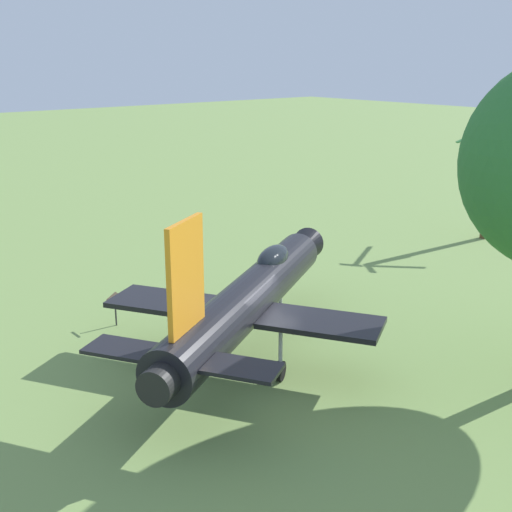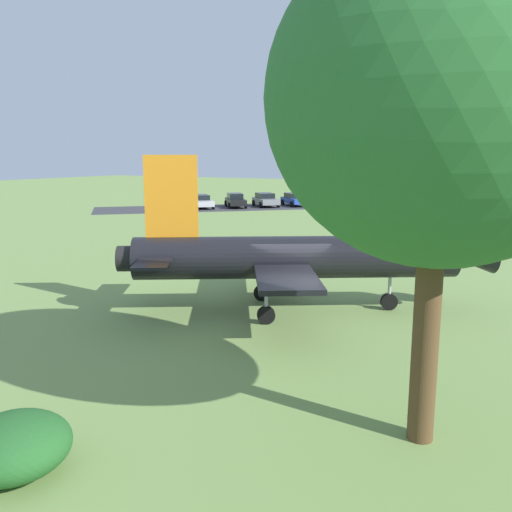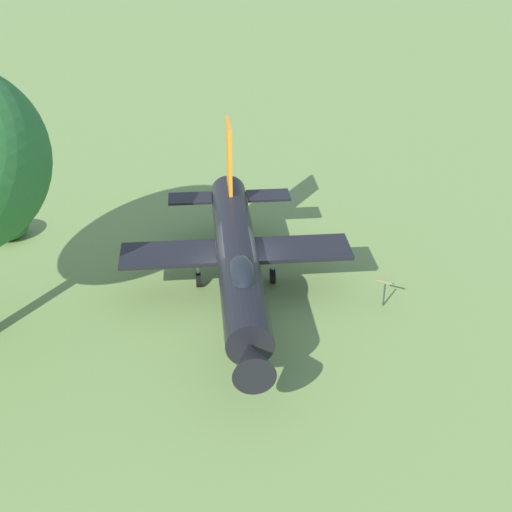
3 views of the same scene
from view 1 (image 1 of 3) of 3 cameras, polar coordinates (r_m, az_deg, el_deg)
ground_plane at (r=21.43m, az=-0.70°, el=-8.67°), size 200.00×200.00×0.00m
display_jet at (r=20.95m, az=-0.39°, el=-3.34°), size 12.20×8.96×5.47m
palm_tree at (r=36.42m, az=19.36°, el=6.26°), size 3.45×4.11×6.18m
info_plaque at (r=24.05m, az=-11.97°, el=-3.94°), size 0.40×0.60×1.14m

